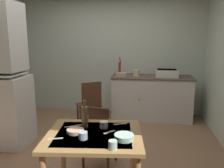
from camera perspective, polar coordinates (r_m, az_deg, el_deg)
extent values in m
plane|color=#936C51|center=(3.71, -4.38, -15.60)|extent=(4.98, 4.98, 0.00)
cube|color=silver|center=(5.17, -0.08, 6.67)|extent=(4.08, 0.10, 2.50)
cube|color=silver|center=(4.07, -26.01, -5.93)|extent=(0.90, 0.60, 1.10)
cube|color=silver|center=(4.90, 9.73, -3.49)|extent=(1.61, 0.60, 0.87)
cube|color=brown|center=(4.80, 9.91, 1.70)|extent=(1.64, 0.63, 0.03)
sphere|color=#2D2823|center=(4.58, 6.82, -3.88)|extent=(0.02, 0.02, 0.02)
cube|color=white|center=(4.81, 13.40, 2.66)|extent=(0.44, 0.34, 0.15)
cube|color=black|center=(4.80, 13.44, 3.50)|extent=(0.38, 0.28, 0.01)
cylinder|color=maroon|center=(4.85, 1.92, 3.82)|extent=(0.05, 0.05, 0.28)
cylinder|color=maroon|center=(4.77, 1.84, 4.90)|extent=(0.03, 0.12, 0.03)
cylinder|color=maroon|center=(4.89, 2.01, 6.12)|extent=(0.02, 0.16, 0.12)
cylinder|color=tan|center=(4.76, 2.32, 2.41)|extent=(0.25, 0.25, 0.07)
cylinder|color=beige|center=(4.78, 6.09, 2.76)|extent=(0.13, 0.13, 0.13)
cube|color=#9B7342|center=(2.35, -4.49, -12.57)|extent=(1.02, 0.89, 0.04)
cube|color=#EFE1CC|center=(2.34, -4.50, -12.19)|extent=(0.80, 0.69, 0.00)
cylinder|color=#9A7949|center=(2.88, -12.06, -16.28)|extent=(0.06, 0.06, 0.71)
cylinder|color=#9C6F41|center=(2.80, 5.23, -16.86)|extent=(0.06, 0.06, 0.71)
cube|color=#4B2F1D|center=(3.11, -3.04, -12.44)|extent=(0.46, 0.46, 0.03)
cube|color=#492E20|center=(2.87, -4.43, -9.77)|extent=(0.38, 0.09, 0.42)
cylinder|color=#4B2F1D|center=(3.30, 0.95, -15.19)|extent=(0.04, 0.04, 0.41)
cylinder|color=#4B2F1D|center=(3.40, -4.70, -14.35)|extent=(0.04, 0.04, 0.41)
cylinder|color=#4B2F1D|center=(3.01, -1.04, -17.95)|extent=(0.04, 0.04, 0.41)
cylinder|color=#4B2F1D|center=(3.13, -7.20, -16.87)|extent=(0.04, 0.04, 0.41)
cube|color=#522A1D|center=(4.46, -5.83, -5.24)|extent=(0.55, 0.55, 0.03)
cube|color=#502E1D|center=(4.23, -5.06, -2.68)|extent=(0.33, 0.23, 0.47)
cylinder|color=#522A1D|center=(4.73, -4.51, -6.90)|extent=(0.04, 0.04, 0.39)
cylinder|color=#522A1D|center=(4.63, -8.48, -7.41)|extent=(0.04, 0.04, 0.39)
cylinder|color=#522A1D|center=(4.43, -2.94, -8.17)|extent=(0.04, 0.04, 0.39)
cylinder|color=#522A1D|center=(4.33, -7.16, -8.76)|extent=(0.04, 0.04, 0.39)
cylinder|color=#ADD1C1|center=(2.20, 3.00, -12.99)|extent=(0.18, 0.18, 0.05)
cylinder|color=tan|center=(2.38, -9.09, -11.42)|extent=(0.17, 0.17, 0.04)
cylinder|color=#9EB2C6|center=(2.22, -7.21, -12.57)|extent=(0.09, 0.09, 0.07)
cylinder|color=#ADD1C1|center=(2.02, 0.20, -14.91)|extent=(0.08, 0.08, 0.08)
cylinder|color=#9EB2C6|center=(2.64, -6.72, -8.42)|extent=(0.08, 0.08, 0.08)
cylinder|color=white|center=(2.45, -2.02, -10.06)|extent=(0.08, 0.08, 0.07)
cylinder|color=olive|center=(2.45, -6.79, -8.18)|extent=(0.07, 0.07, 0.23)
cylinder|color=olive|center=(2.41, -6.87, -4.83)|extent=(0.03, 0.03, 0.07)
cube|color=silver|center=(2.54, -9.60, -10.27)|extent=(0.17, 0.11, 0.00)
cube|color=beige|center=(2.36, -0.67, -11.86)|extent=(0.11, 0.10, 0.00)
cube|color=beige|center=(2.28, -13.88, -13.01)|extent=(0.14, 0.06, 0.00)
cube|color=beige|center=(2.56, 2.03, -9.89)|extent=(0.15, 0.07, 0.00)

